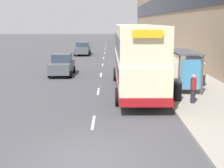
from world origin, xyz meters
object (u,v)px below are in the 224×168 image
(double_decker_bus_near, at_px, (136,57))
(car_2, at_px, (120,39))
(bus_shelter, at_px, (187,63))
(car_0, at_px, (82,49))
(litter_bin, at_px, (177,91))
(car_1, at_px, (62,65))
(pedestrian_1, at_px, (204,74))
(pedestrian_at_shelter, at_px, (193,88))

(double_decker_bus_near, relative_size, car_2, 2.87)
(double_decker_bus_near, distance_m, car_2, 45.24)
(bus_shelter, bearing_deg, double_decker_bus_near, -179.73)
(car_0, bearing_deg, litter_bin, 106.18)
(car_1, bearing_deg, bus_shelter, 144.64)
(bus_shelter, height_order, car_1, bus_shelter)
(pedestrian_1, height_order, litter_bin, pedestrian_1)
(bus_shelter, relative_size, pedestrian_1, 2.57)
(car_1, distance_m, pedestrian_at_shelter, 13.16)
(car_1, bearing_deg, car_0, -91.11)
(bus_shelter, distance_m, car_0, 24.74)
(pedestrian_1, bearing_deg, car_1, 152.67)
(double_decker_bus_near, distance_m, litter_bin, 3.90)
(double_decker_bus_near, height_order, pedestrian_at_shelter, double_decker_bus_near)
(double_decker_bus_near, xyz_separation_m, pedestrian_at_shelter, (2.81, -3.49, -1.34))
(bus_shelter, bearing_deg, pedestrian_1, 35.50)
(double_decker_bus_near, height_order, litter_bin, double_decker_bus_near)
(pedestrian_at_shelter, bearing_deg, car_0, 107.29)
(car_2, bearing_deg, car_1, -99.13)
(car_1, xyz_separation_m, litter_bin, (7.87, -9.34, -0.22))
(car_1, xyz_separation_m, pedestrian_at_shelter, (8.61, -9.96, 0.05))
(car_2, bearing_deg, double_decker_bus_near, -90.55)
(double_decker_bus_near, bearing_deg, car_1, 131.86)
(car_2, xyz_separation_m, pedestrian_at_shelter, (2.38, -48.71, 0.04))
(car_1, bearing_deg, pedestrian_1, 152.67)
(bus_shelter, height_order, car_2, bus_shelter)
(car_1, xyz_separation_m, car_2, (6.23, 38.75, 0.01))
(pedestrian_at_shelter, xyz_separation_m, litter_bin, (-0.74, 0.61, -0.28))
(double_decker_bus_near, height_order, car_2, double_decker_bus_near)
(car_1, bearing_deg, pedestrian_at_shelter, 130.84)
(bus_shelter, distance_m, pedestrian_at_shelter, 3.66)
(double_decker_bus_near, bearing_deg, bus_shelter, 0.27)
(pedestrian_at_shelter, bearing_deg, pedestrian_1, 67.13)
(car_0, height_order, car_2, car_2)
(car_1, distance_m, litter_bin, 12.22)
(car_0, height_order, pedestrian_at_shelter, car_0)
(car_1, height_order, litter_bin, car_1)
(pedestrian_1, bearing_deg, car_2, 95.54)
(bus_shelter, distance_m, car_1, 11.19)
(bus_shelter, xyz_separation_m, pedestrian_at_shelter, (-0.48, -3.51, -0.93))
(car_0, distance_m, car_2, 22.87)
(pedestrian_at_shelter, bearing_deg, double_decker_bus_near, 128.89)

